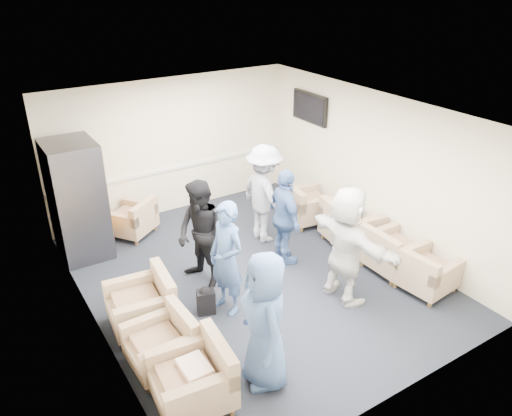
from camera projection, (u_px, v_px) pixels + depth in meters
floor at (253, 276)px, 8.13m from camera, size 6.00×6.00×0.00m
ceiling at (253, 114)px, 6.94m from camera, size 6.00×6.00×0.00m
back_wall at (172, 146)px, 9.81m from camera, size 5.00×0.02×2.70m
front_wall at (404, 304)px, 5.26m from camera, size 5.00×0.02×2.70m
left_wall at (87, 247)px, 6.33m from camera, size 0.02×6.00×2.70m
right_wall at (374, 169)px, 8.74m from camera, size 0.02×6.00×2.70m
chair_rail at (175, 168)px, 9.99m from camera, size 4.98×0.04×0.06m
tv at (310, 108)px, 9.76m from camera, size 0.10×1.00×0.58m
armchair_left_near at (196, 380)px, 5.66m from camera, size 0.92×0.92×0.67m
armchair_left_mid at (165, 344)px, 6.22m from camera, size 0.78×0.78×0.61m
armchair_left_far at (145, 305)px, 6.90m from camera, size 0.92×0.92×0.67m
armchair_right_near at (425, 274)px, 7.64m from camera, size 0.85×0.85×0.62m
armchair_right_midnear at (391, 253)px, 8.15m from camera, size 0.83×0.83×0.66m
armchair_right_midfar at (349, 226)px, 8.93m from camera, size 1.01×1.01×0.71m
armchair_right_far at (306, 206)px, 9.72m from camera, size 0.94×0.94×0.67m
armchair_corner at (133, 220)px, 9.26m from camera, size 1.05×1.05×0.60m
vending_machine at (78, 200)px, 8.36m from camera, size 0.82×0.96×2.03m
backpack at (206, 299)px, 7.19m from camera, size 0.30×0.26×0.44m
pillow at (195, 368)px, 5.58m from camera, size 0.30×0.40×0.11m
person_front_left at (265, 321)px, 5.75m from camera, size 0.77×0.98×1.76m
person_mid_left at (227, 259)px, 7.00m from camera, size 0.53×0.69×1.72m
person_back_left at (201, 235)px, 7.60m from camera, size 0.82×0.96×1.73m
person_back_right at (264, 194)px, 8.85m from camera, size 0.72×1.20×1.81m
person_mid_right at (285, 218)px, 8.18m from camera, size 0.57×1.03×1.67m
person_front_right at (347, 245)px, 7.23m from camera, size 0.60×1.71×1.83m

